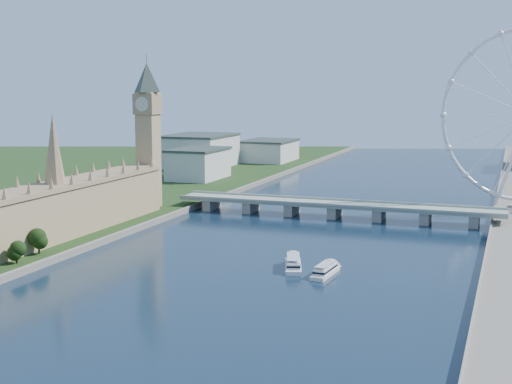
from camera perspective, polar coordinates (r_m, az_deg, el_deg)
The scene contains 6 objects.
parliament_range at distance 413.98m, azimuth -15.69°, elevation -1.41°, with size 24.00×200.00×70.00m.
big_ben at distance 500.09m, azimuth -8.66°, elevation 6.01°, with size 20.02×20.02×110.00m.
westminster_bridge at distance 480.58m, azimuth 6.32°, elevation -1.23°, with size 220.00×22.00×9.50m.
city_skyline at distance 727.51m, azimuth 14.25°, elevation 2.68°, with size 505.00×280.00×32.00m.
tour_boat_near at distance 345.72m, azimuth 3.00°, elevation -6.16°, with size 7.81×30.53×6.75m, color silver, non-canonical shape.
tour_boat_far at distance 335.54m, azimuth 5.56°, elevation -6.64°, with size 6.94×27.31×6.01m, color silver, non-canonical shape.
Camera 1 is at (111.77, -160.37, 87.37)m, focal length 50.00 mm.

